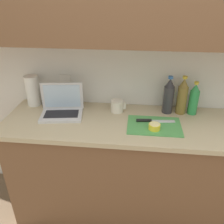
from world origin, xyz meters
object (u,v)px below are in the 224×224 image
(laptop, at_px, (62,107))
(lemon_half_cut, at_px, (154,127))
(bottle_oil_tall, at_px, (182,97))
(bottle_green_soda, at_px, (194,99))
(measuring_cup, at_px, (117,106))
(bottle_water_clear, at_px, (169,96))
(cutting_board, at_px, (154,126))
(knife, at_px, (149,120))
(paper_towel_roll, at_px, (33,91))

(laptop, xyz_separation_m, lemon_half_cut, (0.69, -0.16, -0.03))
(lemon_half_cut, relative_size, bottle_oil_tall, 0.27)
(bottle_green_soda, distance_m, bottle_oil_tall, 0.09)
(bottle_green_soda, height_order, measuring_cup, bottle_green_soda)
(bottle_green_soda, distance_m, bottle_water_clear, 0.19)
(lemon_half_cut, height_order, measuring_cup, measuring_cup)
(cutting_board, height_order, measuring_cup, measuring_cup)
(knife, height_order, bottle_oil_tall, bottle_oil_tall)
(measuring_cup, bearing_deg, bottle_water_clear, 4.13)
(laptop, xyz_separation_m, paper_towel_roll, (-0.28, 0.14, 0.07))
(bottle_oil_tall, bearing_deg, knife, -144.09)
(laptop, bearing_deg, bottle_oil_tall, -1.16)
(bottle_oil_tall, relative_size, paper_towel_roll, 1.20)
(bottle_oil_tall, bearing_deg, cutting_board, -132.78)
(bottle_oil_tall, distance_m, paper_towel_roll, 1.19)
(lemon_half_cut, xyz_separation_m, bottle_oil_tall, (0.21, 0.28, 0.11))
(laptop, relative_size, cutting_board, 0.91)
(knife, relative_size, lemon_half_cut, 3.54)
(knife, xyz_separation_m, bottle_oil_tall, (0.25, 0.18, 0.12))
(bottle_water_clear, relative_size, paper_towel_roll, 1.18)
(bottle_oil_tall, bearing_deg, laptop, -172.72)
(laptop, bearing_deg, knife, -13.83)
(cutting_board, height_order, bottle_green_soda, bottle_green_soda)
(bottle_oil_tall, height_order, measuring_cup, bottle_oil_tall)
(cutting_board, xyz_separation_m, bottle_oil_tall, (0.21, 0.23, 0.13))
(bottle_green_soda, height_order, paper_towel_roll, bottle_green_soda)
(paper_towel_roll, bearing_deg, laptop, -25.99)
(bottle_green_soda, bearing_deg, laptop, -173.36)
(lemon_half_cut, distance_m, measuring_cup, 0.38)
(lemon_half_cut, height_order, bottle_water_clear, bottle_water_clear)
(bottle_oil_tall, distance_m, bottle_water_clear, 0.10)
(bottle_oil_tall, bearing_deg, measuring_cup, -176.72)
(paper_towel_roll, bearing_deg, measuring_cup, -3.94)
(measuring_cup, xyz_separation_m, paper_towel_roll, (-0.69, 0.05, 0.08))
(bottle_green_soda, relative_size, paper_towel_roll, 1.04)
(measuring_cup, bearing_deg, cutting_board, -35.19)
(laptop, xyz_separation_m, knife, (0.66, -0.06, -0.04))
(laptop, relative_size, bottle_water_clear, 1.16)
(knife, height_order, bottle_green_soda, bottle_green_soda)
(laptop, distance_m, measuring_cup, 0.43)
(laptop, xyz_separation_m, measuring_cup, (0.42, 0.09, -0.01))
(cutting_board, height_order, bottle_oil_tall, bottle_oil_tall)
(knife, distance_m, bottle_oil_tall, 0.33)
(bottle_oil_tall, bearing_deg, lemon_half_cut, -127.05)
(lemon_half_cut, relative_size, measuring_cup, 0.67)
(bottle_green_soda, xyz_separation_m, bottle_water_clear, (-0.19, 0.00, 0.02))
(measuring_cup, bearing_deg, paper_towel_roll, 176.06)
(knife, bearing_deg, lemon_half_cut, -77.13)
(cutting_board, xyz_separation_m, paper_towel_roll, (-0.98, 0.25, 0.12))
(laptop, distance_m, paper_towel_roll, 0.32)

